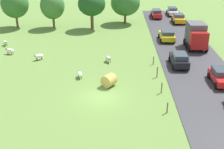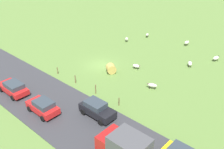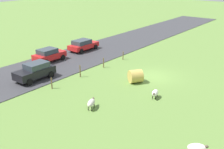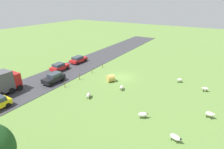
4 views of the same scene
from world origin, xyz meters
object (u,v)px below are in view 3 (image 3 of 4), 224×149
(sheep_1, at_px, (91,103))
(hay_bale_0, at_px, (136,76))
(sheep_5, at_px, (155,93))
(car_6, at_px, (35,71))
(sheep_3, at_px, (197,148))
(car_5, at_px, (83,45))
(car_2, at_px, (49,55))

(sheep_1, relative_size, hay_bale_0, 1.03)
(sheep_5, bearing_deg, car_6, 17.27)
(sheep_1, relative_size, sheep_3, 1.07)
(sheep_1, height_order, car_5, car_5)
(sheep_5, relative_size, car_5, 0.27)
(sheep_5, distance_m, car_2, 15.17)
(sheep_5, xyz_separation_m, hay_bale_0, (3.28, -1.94, 0.16))
(car_2, xyz_separation_m, car_6, (-3.54, 4.70, 0.05))
(car_6, bearing_deg, sheep_5, -162.73)
(sheep_3, height_order, car_2, car_2)
(car_2, height_order, car_6, car_6)
(sheep_1, xyz_separation_m, sheep_5, (-3.00, -4.80, -0.03))
(sheep_5, height_order, car_5, car_5)
(car_5, bearing_deg, sheep_1, 135.79)
(sheep_1, distance_m, hay_bale_0, 6.75)
(sheep_5, relative_size, car_2, 0.31)
(car_6, bearing_deg, hay_bale_0, -146.28)
(car_6, bearing_deg, car_2, -53.05)
(hay_bale_0, xyz_separation_m, car_2, (11.85, 0.84, 0.23))
(car_2, distance_m, car_6, 5.89)
(sheep_3, distance_m, car_2, 21.97)
(hay_bale_0, xyz_separation_m, car_6, (8.31, 5.54, 0.28))
(sheep_3, bearing_deg, car_5, -30.57)
(hay_bale_0, relative_size, car_5, 0.30)
(car_6, bearing_deg, car_5, -71.22)
(sheep_1, relative_size, car_2, 0.34)
(sheep_3, relative_size, car_6, 0.31)
(sheep_3, bearing_deg, car_6, -5.78)
(sheep_3, relative_size, sheep_5, 1.03)
(sheep_3, distance_m, car_5, 24.49)
(sheep_1, bearing_deg, car_2, -25.95)
(sheep_3, bearing_deg, hay_bale_0, -38.65)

